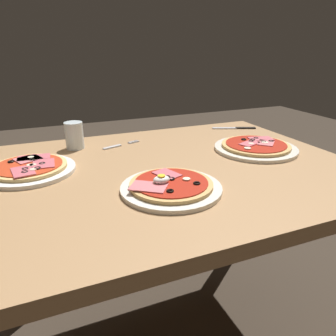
# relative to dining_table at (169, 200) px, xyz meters

# --- Properties ---
(dining_table) EXTENTS (1.17, 0.89, 0.77)m
(dining_table) POSITION_rel_dining_table_xyz_m (0.00, 0.00, 0.00)
(dining_table) COLOR #9E754C
(dining_table) RESTS_ON ground
(pizza_foreground) EXTENTS (0.27, 0.27, 0.05)m
(pizza_foreground) POSITION_rel_dining_table_xyz_m (-0.07, -0.16, 0.13)
(pizza_foreground) COLOR silver
(pizza_foreground) RESTS_ON dining_table
(pizza_across_left) EXTENTS (0.30, 0.30, 0.03)m
(pizza_across_left) POSITION_rel_dining_table_xyz_m (0.35, 0.03, 0.13)
(pizza_across_left) COLOR silver
(pizza_across_left) RESTS_ON dining_table
(pizza_across_right) EXTENTS (0.27, 0.27, 0.03)m
(pizza_across_right) POSITION_rel_dining_table_xyz_m (-0.41, 0.12, 0.13)
(pizza_across_right) COLOR white
(pizza_across_right) RESTS_ON dining_table
(water_glass_near) EXTENTS (0.07, 0.07, 0.10)m
(water_glass_near) POSITION_rel_dining_table_xyz_m (-0.25, 0.31, 0.16)
(water_glass_near) COLOR silver
(water_glass_near) RESTS_ON dining_table
(fork) EXTENTS (0.15, 0.07, 0.00)m
(fork) POSITION_rel_dining_table_xyz_m (-0.09, 0.27, 0.12)
(fork) COLOR silver
(fork) RESTS_ON dining_table
(knife) EXTENTS (0.19, 0.09, 0.01)m
(knife) POSITION_rel_dining_table_xyz_m (0.47, 0.32, 0.12)
(knife) COLOR silver
(knife) RESTS_ON dining_table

